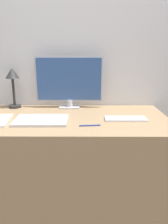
% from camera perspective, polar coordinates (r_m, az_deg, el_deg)
% --- Properties ---
extents(ground_plane, '(10.00, 10.00, 0.00)m').
position_cam_1_polar(ground_plane, '(1.74, -2.31, -27.20)').
color(ground_plane, brown).
extents(wall_back, '(3.60, 0.05, 2.40)m').
position_cam_1_polar(wall_back, '(1.84, -1.92, 16.40)').
color(wall_back, silver).
rests_on(wall_back, ground_plane).
extents(desk, '(1.30, 0.69, 0.73)m').
position_cam_1_polar(desk, '(1.68, -2.14, -13.38)').
color(desk, '#997A56').
rests_on(desk, ground_plane).
extents(monitor, '(0.54, 0.11, 0.41)m').
position_cam_1_polar(monitor, '(1.75, -3.91, 8.04)').
color(monitor, '#B7B7BC').
rests_on(monitor, desk).
extents(keyboard, '(0.28, 0.11, 0.01)m').
position_cam_1_polar(keyboard, '(1.51, 10.82, -1.72)').
color(keyboard, silver).
rests_on(keyboard, desk).
extents(laptop, '(0.35, 0.24, 0.02)m').
position_cam_1_polar(laptop, '(1.47, -11.11, -2.13)').
color(laptop, '#BCBCC1').
rests_on(laptop, desk).
extents(ereader, '(0.13, 0.16, 0.01)m').
position_cam_1_polar(ereader, '(1.45, -11.95, -1.83)').
color(ereader, white).
rests_on(ereader, laptop).
extents(desk_lamp, '(0.11, 0.11, 0.32)m').
position_cam_1_polar(desk_lamp, '(1.84, -18.15, 7.99)').
color(desk_lamp, '#282828').
rests_on(desk_lamp, desk).
extents(pen, '(0.13, 0.02, 0.01)m').
position_cam_1_polar(pen, '(1.36, 1.52, -3.51)').
color(pen, navy).
rests_on(pen, desk).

